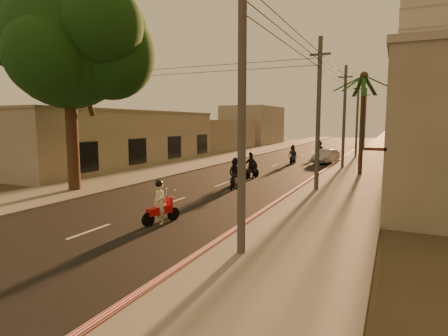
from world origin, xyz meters
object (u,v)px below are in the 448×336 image
at_px(scooter_far_a, 293,155).
at_px(broadleaf_tree, 75,46).
at_px(scooter_mid_b, 251,167).
at_px(scooter_red, 160,204).
at_px(parked_car, 326,156).
at_px(scooter_mid_a, 235,175).
at_px(scooter_far_b, 320,149).
at_px(palm_tree, 364,82).

bearing_deg(scooter_far_a, broadleaf_tree, -109.99).
distance_m(scooter_mid_b, scooter_far_a, 11.15).
relative_size(scooter_red, parked_car, 0.41).
height_order(scooter_mid_a, scooter_mid_b, scooter_mid_a).
relative_size(broadleaf_tree, scooter_far_a, 6.29).
bearing_deg(scooter_far_b, broadleaf_tree, -97.04).
bearing_deg(scooter_mid_b, parked_car, 86.88).
distance_m(palm_tree, scooter_mid_b, 10.67).
xyz_separation_m(palm_tree, scooter_mid_a, (-6.51, -9.30, -6.25)).
relative_size(broadleaf_tree, parked_car, 2.72).
distance_m(broadleaf_tree, scooter_red, 12.09).
xyz_separation_m(scooter_mid_b, parked_car, (3.22, 12.98, -0.19)).
distance_m(scooter_mid_b, scooter_far_b, 19.90).
bearing_deg(broadleaf_tree, parked_car, 64.03).
bearing_deg(scooter_mid_b, scooter_red, -75.05).
bearing_deg(scooter_mid_b, palm_tree, 45.16).
xyz_separation_m(palm_tree, scooter_far_b, (-5.78, 14.98, -6.27)).
relative_size(scooter_far_b, parked_car, 0.44).
relative_size(scooter_mid_a, parked_car, 0.45).
height_order(scooter_red, parked_car, scooter_red).
distance_m(scooter_mid_a, scooter_mid_b, 4.47).
bearing_deg(broadleaf_tree, scooter_mid_a, 29.31).
bearing_deg(scooter_mid_a, scooter_mid_b, 90.82).
bearing_deg(scooter_far_a, scooter_mid_b, -90.35).
distance_m(scooter_red, scooter_mid_b, 13.10).
distance_m(palm_tree, scooter_red, 20.01).
height_order(scooter_red, scooter_far_a, scooter_far_a).
xyz_separation_m(scooter_red, scooter_far_a, (-0.67, 24.21, 0.03)).
height_order(broadleaf_tree, parked_car, broadleaf_tree).
distance_m(scooter_mid_a, parked_car, 17.60).
height_order(scooter_mid_b, scooter_far_a, scooter_mid_b).
bearing_deg(parked_car, scooter_far_a, -137.17).
height_order(palm_tree, parked_car, palm_tree).
bearing_deg(palm_tree, parked_car, 115.80).
xyz_separation_m(palm_tree, scooter_far_a, (-6.87, 6.27, -6.30)).
height_order(palm_tree, scooter_mid_b, palm_tree).
bearing_deg(scooter_red, scooter_mid_a, 110.60).
height_order(scooter_far_a, scooter_far_b, scooter_far_b).
distance_m(scooter_red, parked_car, 26.14).
bearing_deg(scooter_mid_a, scooter_far_a, 84.00).
relative_size(broadleaf_tree, palm_tree, 1.48).
relative_size(scooter_mid_a, scooter_far_b, 1.03).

